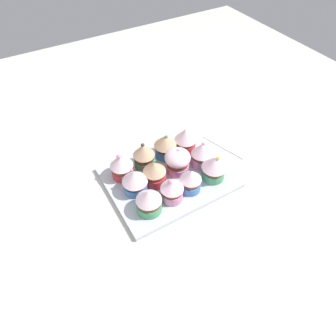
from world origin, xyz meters
TOP-DOWN VIEW (x-y plane):
  - ground_plane at (0.00, 0.00)cm, footprint 180.00×180.00cm
  - baking_tray at (0.00, 0.00)cm, footprint 30.95×24.70cm
  - cupcake_0 at (-9.06, -6.01)cm, footprint 5.99×5.99cm
  - cupcake_1 at (-3.21, -6.92)cm, footprint 6.07×6.07cm
  - cupcake_2 at (3.48, -6.40)cm, footprint 5.71×5.71cm
  - cupcake_3 at (10.00, -6.06)cm, footprint 5.89×5.89cm
  - cupcake_4 at (-9.79, 0.63)cm, footprint 5.51×5.51cm
  - cupcake_5 at (-3.14, -0.53)cm, footprint 6.66×6.66cm
  - cupcake_6 at (3.87, -0.38)cm, footprint 5.79×5.79cm
  - cupcake_7 at (9.28, -0.35)cm, footprint 6.34×6.34cm
  - cupcake_8 at (-9.74, 6.22)cm, footprint 6.37×6.37cm
  - cupcake_9 at (-2.54, 6.50)cm, footprint 5.36×5.36cm
  - cupcake_10 at (2.85, 6.69)cm, footprint 5.62×5.62cm
  - cupcake_11 at (9.13, 6.85)cm, footprint 6.09×6.09cm
  - napkin at (-25.78, -4.14)cm, footprint 16.76×17.42cm

SIDE VIEW (x-z plane):
  - ground_plane at x=0.00cm, z-range -3.00..0.00cm
  - napkin at x=-25.78cm, z-range 0.00..0.60cm
  - baking_tray at x=0.00cm, z-range 0.00..1.20cm
  - cupcake_9 at x=-2.54cm, z-range 1.24..7.78cm
  - cupcake_10 at x=2.85cm, z-range 1.11..8.05cm
  - cupcake_11 at x=9.13cm, z-range 1.22..7.98cm
  - cupcake_6 at x=3.87cm, z-range 1.11..8.23cm
  - cupcake_5 at x=-3.14cm, z-range 1.16..8.18cm
  - cupcake_7 at x=9.28cm, z-range 1.23..8.27cm
  - cupcake_4 at x=-9.79cm, z-range 1.10..8.46cm
  - cupcake_3 at x=10.00cm, z-range 1.15..8.60cm
  - cupcake_2 at x=3.48cm, z-range 1.13..8.76cm
  - cupcake_1 at x=-3.21cm, z-range 1.25..8.66cm
  - cupcake_8 at x=-9.74cm, z-range 1.22..8.77cm
  - cupcake_0 at x=-9.06cm, z-range 1.31..8.89cm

